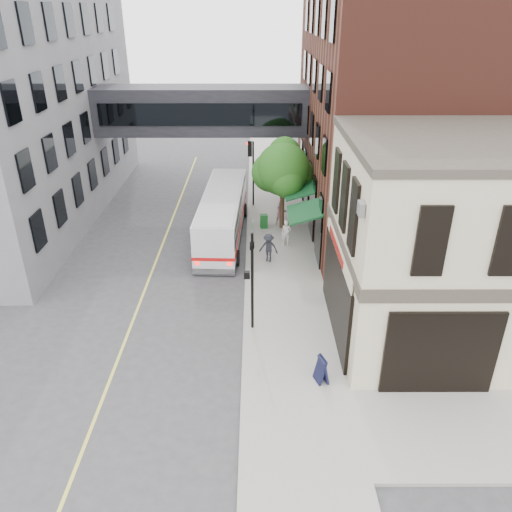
{
  "coord_description": "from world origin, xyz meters",
  "views": [
    {
      "loc": [
        0.51,
        -16.07,
        12.68
      ],
      "look_at": [
        0.56,
        2.56,
        3.35
      ],
      "focal_mm": 35.0,
      "sensor_mm": 36.0,
      "label": 1
    }
  ],
  "objects_px": {
    "pedestrian_c": "(269,248)",
    "bus": "(222,213)",
    "pedestrian_a": "(286,233)",
    "sandwich_board": "(322,370)",
    "pedestrian_b": "(281,213)",
    "newspaper_box": "(264,221)"
  },
  "relations": [
    {
      "from": "pedestrian_b",
      "to": "newspaper_box",
      "type": "bearing_deg",
      "value": -172.27
    },
    {
      "from": "pedestrian_c",
      "to": "bus",
      "type": "bearing_deg",
      "value": 143.21
    },
    {
      "from": "bus",
      "to": "sandwich_board",
      "type": "distance_m",
      "value": 14.11
    },
    {
      "from": "pedestrian_b",
      "to": "pedestrian_c",
      "type": "xyz_separation_m",
      "value": [
        -0.94,
        -5.24,
        0.05
      ]
    },
    {
      "from": "bus",
      "to": "pedestrian_a",
      "type": "bearing_deg",
      "value": -21.5
    },
    {
      "from": "bus",
      "to": "pedestrian_b",
      "type": "distance_m",
      "value": 4.06
    },
    {
      "from": "pedestrian_b",
      "to": "sandwich_board",
      "type": "xyz_separation_m",
      "value": [
        0.78,
        -15.08,
        -0.23
      ]
    },
    {
      "from": "bus",
      "to": "pedestrian_c",
      "type": "height_order",
      "value": "bus"
    },
    {
      "from": "bus",
      "to": "newspaper_box",
      "type": "distance_m",
      "value": 2.9
    },
    {
      "from": "pedestrian_a",
      "to": "newspaper_box",
      "type": "xyz_separation_m",
      "value": [
        -1.25,
        2.55,
        -0.32
      ]
    },
    {
      "from": "sandwich_board",
      "to": "newspaper_box",
      "type": "bearing_deg",
      "value": 78.95
    },
    {
      "from": "pedestrian_a",
      "to": "sandwich_board",
      "type": "distance_m",
      "value": 11.91
    },
    {
      "from": "pedestrian_c",
      "to": "sandwich_board",
      "type": "relative_size",
      "value": 1.54
    },
    {
      "from": "pedestrian_a",
      "to": "newspaper_box",
      "type": "bearing_deg",
      "value": 125.24
    },
    {
      "from": "pedestrian_b",
      "to": "bus",
      "type": "bearing_deg",
      "value": -176.57
    },
    {
      "from": "bus",
      "to": "newspaper_box",
      "type": "xyz_separation_m",
      "value": [
        2.52,
        1.07,
        -0.95
      ]
    },
    {
      "from": "bus",
      "to": "newspaper_box",
      "type": "relative_size",
      "value": 11.69
    },
    {
      "from": "pedestrian_b",
      "to": "sandwich_board",
      "type": "distance_m",
      "value": 15.1
    },
    {
      "from": "newspaper_box",
      "to": "sandwich_board",
      "type": "height_order",
      "value": "sandwich_board"
    },
    {
      "from": "pedestrian_c",
      "to": "newspaper_box",
      "type": "relative_size",
      "value": 1.82
    },
    {
      "from": "newspaper_box",
      "to": "pedestrian_a",
      "type": "bearing_deg",
      "value": -70.14
    },
    {
      "from": "sandwich_board",
      "to": "pedestrian_c",
      "type": "bearing_deg",
      "value": 81.39
    }
  ]
}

